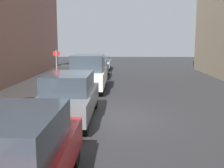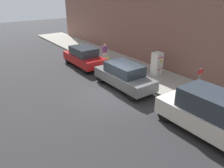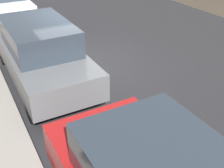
{
  "view_description": "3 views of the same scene",
  "coord_description": "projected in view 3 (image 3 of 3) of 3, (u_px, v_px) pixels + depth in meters",
  "views": [
    {
      "loc": [
        0.49,
        -10.65,
        3.01
      ],
      "look_at": [
        0.12,
        1.59,
        1.08
      ],
      "focal_mm": 45.0,
      "sensor_mm": 36.0,
      "label": 1
    },
    {
      "loc": [
        7.33,
        10.57,
        6.37
      ],
      "look_at": [
        -0.18,
        0.06,
        0.73
      ],
      "focal_mm": 35.0,
      "sensor_mm": 36.0,
      "label": 2
    },
    {
      "loc": [
        -3.16,
        -7.64,
        4.12
      ],
      "look_at": [
        -0.53,
        -2.82,
        0.92
      ],
      "focal_mm": 45.0,
      "sensor_mm": 36.0,
      "label": 3
    }
  ],
  "objects": [
    {
      "name": "parked_suv_gray",
      "position": [
        41.0,
        52.0,
        7.9
      ],
      "size": [
        1.85,
        4.78,
        1.77
      ],
      "color": "slate",
      "rests_on": "ground"
    },
    {
      "name": "ground_plane",
      "position": [
        85.0,
        66.0,
        9.18
      ],
      "size": [
        80.0,
        80.0,
        0.0
      ],
      "primitive_type": "plane",
      "color": "#28282B"
    }
  ]
}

